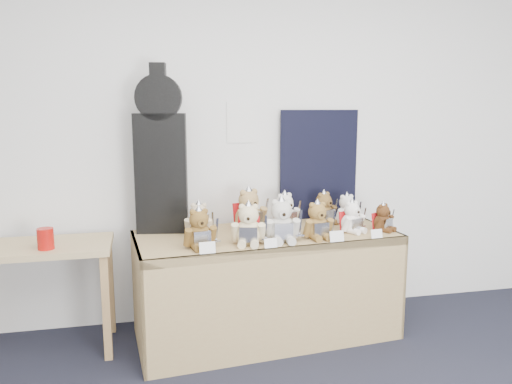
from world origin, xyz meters
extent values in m
plane|color=white|center=(0.00, 2.50, 1.35)|extent=(6.00, 0.00, 6.00)
cube|color=white|center=(-0.05, 2.49, 1.50)|extent=(0.21, 0.00, 0.30)
cube|color=#9A7A4E|center=(0.05, 2.08, 0.72)|extent=(1.85, 0.92, 0.06)
cube|color=#9A7A4E|center=(0.08, 1.72, 0.37)|extent=(1.78, 0.19, 0.75)
cube|color=#9A7A4E|center=(-0.84, 2.00, 0.37)|extent=(0.09, 0.74, 0.75)
cube|color=#9A7A4E|center=(0.93, 2.17, 0.37)|extent=(0.09, 0.74, 0.75)
cube|color=tan|center=(-1.44, 2.15, 0.71)|extent=(0.89, 0.50, 0.04)
cube|color=#8C613C|center=(-1.03, 1.95, 0.35)|extent=(0.05, 0.05, 0.69)
cube|color=#8C613C|center=(-1.04, 2.36, 0.35)|extent=(0.05, 0.05, 0.69)
cube|color=black|center=(-0.65, 2.26, 1.16)|extent=(0.36, 0.16, 0.82)
cylinder|color=black|center=(-0.65, 2.26, 1.67)|extent=(0.32, 0.15, 0.31)
cube|color=black|center=(-0.65, 2.26, 1.80)|extent=(0.12, 0.11, 0.21)
cube|color=black|center=(0.56, 2.47, 1.17)|extent=(0.63, 0.06, 0.84)
cylinder|color=#B1110B|center=(-1.38, 2.04, 0.80)|extent=(0.10, 0.10, 0.13)
ellipsoid|color=brown|center=(-0.45, 1.83, 0.82)|extent=(0.19, 0.17, 0.17)
sphere|color=brown|center=(-0.45, 1.83, 0.93)|extent=(0.12, 0.12, 0.12)
cylinder|color=brown|center=(-0.44, 1.77, 0.92)|extent=(0.06, 0.04, 0.05)
sphere|color=black|center=(-0.43, 1.76, 0.92)|extent=(0.02, 0.02, 0.02)
sphere|color=brown|center=(-0.48, 1.82, 0.97)|extent=(0.04, 0.04, 0.04)
sphere|color=brown|center=(-0.41, 1.83, 0.97)|extent=(0.04, 0.04, 0.04)
cylinder|color=brown|center=(-0.52, 1.79, 0.82)|extent=(0.06, 0.10, 0.12)
cylinder|color=brown|center=(-0.36, 1.82, 0.82)|extent=(0.06, 0.10, 0.12)
cylinder|color=brown|center=(-0.47, 1.76, 0.77)|extent=(0.07, 0.11, 0.05)
cylinder|color=brown|center=(-0.40, 1.78, 0.77)|extent=(0.07, 0.11, 0.05)
cube|color=silver|center=(-0.43, 1.76, 0.82)|extent=(0.11, 0.04, 0.09)
cone|color=silver|center=(-0.45, 1.83, 0.98)|extent=(0.10, 0.10, 0.08)
cube|color=silver|center=(-0.34, 1.81, 0.85)|extent=(0.02, 0.04, 0.17)
cube|color=silver|center=(-0.34, 1.81, 0.78)|extent=(0.05, 0.02, 0.01)
ellipsoid|color=beige|center=(-0.13, 1.84, 0.82)|extent=(0.20, 0.18, 0.18)
sphere|color=beige|center=(-0.13, 1.84, 0.94)|extent=(0.13, 0.13, 0.13)
cylinder|color=beige|center=(-0.14, 1.79, 0.93)|extent=(0.06, 0.04, 0.05)
sphere|color=black|center=(-0.15, 1.77, 0.93)|extent=(0.02, 0.02, 0.02)
sphere|color=beige|center=(-0.17, 1.85, 0.99)|extent=(0.04, 0.04, 0.04)
sphere|color=beige|center=(-0.09, 1.83, 0.99)|extent=(0.04, 0.04, 0.04)
cylinder|color=beige|center=(-0.22, 1.84, 0.83)|extent=(0.07, 0.11, 0.13)
cylinder|color=beige|center=(-0.05, 1.80, 0.83)|extent=(0.07, 0.11, 0.13)
cylinder|color=beige|center=(-0.18, 1.79, 0.77)|extent=(0.08, 0.12, 0.05)
cylinder|color=beige|center=(-0.10, 1.77, 0.77)|extent=(0.08, 0.12, 0.05)
cube|color=silver|center=(-0.14, 1.77, 0.83)|extent=(0.12, 0.04, 0.10)
cone|color=silver|center=(-0.13, 1.84, 0.99)|extent=(0.11, 0.11, 0.08)
cube|color=silver|center=(-0.03, 1.78, 0.86)|extent=(0.02, 0.05, 0.18)
cube|color=silver|center=(-0.03, 1.78, 0.79)|extent=(0.05, 0.02, 0.01)
cube|color=red|center=(-0.11, 1.90, 0.83)|extent=(0.14, 0.06, 0.16)
ellipsoid|color=beige|center=(0.09, 1.86, 0.83)|extent=(0.19, 0.17, 0.19)
sphere|color=beige|center=(0.09, 1.86, 0.95)|extent=(0.14, 0.14, 0.14)
cylinder|color=beige|center=(0.09, 1.80, 0.94)|extent=(0.06, 0.03, 0.06)
sphere|color=black|center=(0.09, 1.78, 0.94)|extent=(0.02, 0.02, 0.02)
sphere|color=beige|center=(0.05, 1.86, 1.00)|extent=(0.04, 0.04, 0.04)
sphere|color=beige|center=(0.14, 1.86, 1.00)|extent=(0.04, 0.04, 0.04)
cylinder|color=beige|center=(0.00, 1.84, 0.84)|extent=(0.06, 0.10, 0.14)
cylinder|color=beige|center=(0.18, 1.84, 0.84)|extent=(0.06, 0.10, 0.14)
cylinder|color=beige|center=(0.05, 1.80, 0.77)|extent=(0.06, 0.12, 0.06)
cylinder|color=beige|center=(0.13, 1.80, 0.77)|extent=(0.06, 0.12, 0.06)
cube|color=silver|center=(0.09, 1.79, 0.83)|extent=(0.12, 0.02, 0.10)
cone|color=silver|center=(0.09, 1.86, 1.01)|extent=(0.12, 0.12, 0.09)
cube|color=silver|center=(0.21, 1.82, 0.86)|extent=(0.02, 0.05, 0.20)
cube|color=silver|center=(0.21, 1.82, 0.79)|extent=(0.06, 0.01, 0.01)
ellipsoid|color=olive|center=(0.35, 1.88, 0.82)|extent=(0.18, 0.16, 0.16)
sphere|color=olive|center=(0.35, 1.88, 0.93)|extent=(0.12, 0.12, 0.12)
cylinder|color=olive|center=(0.35, 1.83, 0.92)|extent=(0.05, 0.03, 0.05)
sphere|color=black|center=(0.35, 1.82, 0.92)|extent=(0.02, 0.02, 0.02)
sphere|color=olive|center=(0.31, 1.88, 0.97)|extent=(0.04, 0.04, 0.04)
sphere|color=olive|center=(0.38, 1.89, 0.97)|extent=(0.04, 0.04, 0.04)
cylinder|color=olive|center=(0.27, 1.85, 0.82)|extent=(0.06, 0.10, 0.12)
cylinder|color=olive|center=(0.43, 1.87, 0.82)|extent=(0.06, 0.10, 0.12)
cylinder|color=olive|center=(0.32, 1.82, 0.77)|extent=(0.06, 0.11, 0.05)
cylinder|color=olive|center=(0.39, 1.83, 0.77)|extent=(0.06, 0.11, 0.05)
cube|color=silver|center=(0.35, 1.82, 0.82)|extent=(0.11, 0.03, 0.09)
cone|color=silver|center=(0.35, 1.88, 0.98)|extent=(0.10, 0.10, 0.08)
cube|color=silver|center=(0.45, 1.87, 0.85)|extent=(0.02, 0.04, 0.17)
cube|color=silver|center=(0.45, 1.87, 0.78)|extent=(0.05, 0.01, 0.01)
ellipsoid|color=white|center=(0.64, 1.99, 0.81)|extent=(0.19, 0.18, 0.15)
sphere|color=white|center=(0.64, 1.99, 0.91)|extent=(0.11, 0.11, 0.11)
cylinder|color=white|center=(0.66, 1.95, 0.90)|extent=(0.05, 0.04, 0.05)
sphere|color=black|center=(0.66, 1.93, 0.90)|extent=(0.02, 0.02, 0.02)
sphere|color=white|center=(0.60, 1.98, 0.95)|extent=(0.03, 0.03, 0.03)
sphere|color=white|center=(0.67, 2.01, 0.95)|extent=(0.03, 0.03, 0.03)
cylinder|color=white|center=(0.58, 1.94, 0.82)|extent=(0.07, 0.09, 0.11)
cylinder|color=white|center=(0.71, 2.00, 0.82)|extent=(0.07, 0.09, 0.11)
cylinder|color=white|center=(0.63, 1.93, 0.77)|extent=(0.08, 0.11, 0.04)
cylinder|color=white|center=(0.69, 1.96, 0.77)|extent=(0.08, 0.11, 0.04)
cube|color=silver|center=(0.66, 1.94, 0.81)|extent=(0.09, 0.06, 0.08)
cone|color=silver|center=(0.64, 1.99, 0.95)|extent=(0.09, 0.09, 0.07)
cube|color=silver|center=(0.73, 2.00, 0.84)|extent=(0.03, 0.04, 0.15)
cube|color=silver|center=(0.73, 2.00, 0.78)|extent=(0.04, 0.02, 0.01)
cube|color=red|center=(0.61, 2.04, 0.82)|extent=(0.12, 0.07, 0.13)
ellipsoid|color=#4E301A|center=(0.87, 1.98, 0.80)|extent=(0.17, 0.16, 0.13)
sphere|color=#4E301A|center=(0.87, 1.98, 0.89)|extent=(0.10, 0.10, 0.10)
cylinder|color=#4E301A|center=(0.89, 1.94, 0.88)|extent=(0.05, 0.04, 0.04)
sphere|color=black|center=(0.89, 1.93, 0.88)|extent=(0.02, 0.02, 0.02)
sphere|color=#4E301A|center=(0.84, 1.96, 0.93)|extent=(0.03, 0.03, 0.03)
sphere|color=#4E301A|center=(0.89, 1.99, 0.93)|extent=(0.03, 0.03, 0.03)
cylinder|color=#4E301A|center=(0.82, 1.93, 0.81)|extent=(0.07, 0.08, 0.10)
cylinder|color=#4E301A|center=(0.93, 2.00, 0.81)|extent=(0.07, 0.08, 0.10)
cylinder|color=#4E301A|center=(0.86, 1.93, 0.76)|extent=(0.08, 0.09, 0.04)
cylinder|color=#4E301A|center=(0.91, 1.95, 0.76)|extent=(0.08, 0.09, 0.04)
cube|color=silver|center=(0.89, 1.94, 0.80)|extent=(0.08, 0.06, 0.07)
cone|color=silver|center=(0.87, 1.98, 0.93)|extent=(0.08, 0.08, 0.06)
cube|color=silver|center=(0.95, 2.00, 0.83)|extent=(0.03, 0.03, 0.14)
cube|color=silver|center=(0.95, 2.00, 0.78)|extent=(0.04, 0.02, 0.01)
cube|color=red|center=(0.84, 2.02, 0.81)|extent=(0.10, 0.07, 0.12)
ellipsoid|color=#C8B391|center=(-0.42, 2.11, 0.81)|extent=(0.18, 0.16, 0.15)
sphere|color=#C8B391|center=(-0.42, 2.11, 0.91)|extent=(0.11, 0.11, 0.11)
cylinder|color=#C8B391|center=(-0.43, 2.06, 0.90)|extent=(0.05, 0.03, 0.05)
sphere|color=black|center=(-0.43, 2.05, 0.90)|extent=(0.02, 0.02, 0.02)
sphere|color=#C8B391|center=(-0.45, 2.12, 0.96)|extent=(0.04, 0.04, 0.04)
sphere|color=#C8B391|center=(-0.38, 2.10, 0.96)|extent=(0.04, 0.04, 0.04)
cylinder|color=#C8B391|center=(-0.49, 2.11, 0.82)|extent=(0.06, 0.09, 0.12)
cylinder|color=#C8B391|center=(-0.35, 2.08, 0.82)|extent=(0.06, 0.09, 0.12)
cylinder|color=#C8B391|center=(-0.46, 2.07, 0.77)|extent=(0.07, 0.11, 0.05)
cylinder|color=#C8B391|center=(-0.39, 2.05, 0.77)|extent=(0.07, 0.11, 0.05)
cube|color=silver|center=(-0.43, 2.05, 0.81)|extent=(0.10, 0.04, 0.08)
cone|color=silver|center=(-0.42, 2.11, 0.96)|extent=(0.10, 0.10, 0.07)
cube|color=silver|center=(-0.33, 2.06, 0.84)|extent=(0.02, 0.04, 0.16)
cube|color=silver|center=(-0.33, 2.06, 0.78)|extent=(0.05, 0.02, 0.01)
ellipsoid|color=tan|center=(-0.05, 2.20, 0.83)|extent=(0.25, 0.23, 0.20)
sphere|color=tan|center=(-0.05, 2.20, 0.96)|extent=(0.15, 0.15, 0.15)
cylinder|color=tan|center=(-0.03, 2.14, 0.95)|extent=(0.07, 0.05, 0.06)
sphere|color=black|center=(-0.02, 2.12, 0.95)|extent=(0.02, 0.02, 0.02)
sphere|color=tan|center=(-0.10, 2.18, 1.02)|extent=(0.05, 0.05, 0.05)
sphere|color=tan|center=(-0.01, 2.22, 1.02)|extent=(0.05, 0.05, 0.05)
cylinder|color=tan|center=(-0.13, 2.14, 0.84)|extent=(0.09, 0.12, 0.15)
cylinder|color=tan|center=(0.04, 2.21, 0.84)|extent=(0.09, 0.12, 0.15)
cylinder|color=tan|center=(-0.07, 2.12, 0.77)|extent=(0.10, 0.14, 0.06)
cylinder|color=tan|center=(0.01, 2.15, 0.77)|extent=(0.10, 0.14, 0.06)
cube|color=silver|center=(-0.03, 2.13, 0.84)|extent=(0.13, 0.07, 0.11)
cone|color=silver|center=(-0.05, 2.20, 1.02)|extent=(0.12, 0.12, 0.09)
cube|color=silver|center=(0.07, 2.21, 0.87)|extent=(0.03, 0.05, 0.21)
cube|color=silver|center=(0.07, 2.21, 0.79)|extent=(0.06, 0.03, 0.01)
cube|color=red|center=(-0.08, 2.27, 0.85)|extent=(0.16, 0.09, 0.18)
ellipsoid|color=white|center=(0.21, 2.22, 0.82)|extent=(0.22, 0.20, 0.17)
sphere|color=white|center=(0.21, 2.22, 0.93)|extent=(0.12, 0.12, 0.12)
cylinder|color=white|center=(0.24, 2.17, 0.92)|extent=(0.06, 0.05, 0.05)
sphere|color=black|center=(0.24, 2.15, 0.92)|extent=(0.02, 0.02, 0.02)
sphere|color=white|center=(0.18, 2.20, 0.98)|extent=(0.04, 0.04, 0.04)
sphere|color=white|center=(0.25, 2.23, 0.98)|extent=(0.04, 0.04, 0.04)
cylinder|color=white|center=(0.15, 2.16, 0.83)|extent=(0.08, 0.10, 0.13)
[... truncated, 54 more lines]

